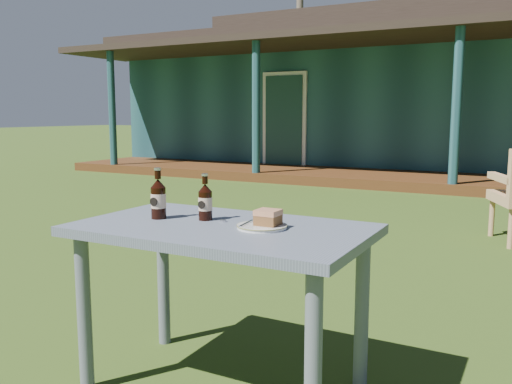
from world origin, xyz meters
The scene contains 10 objects.
ground centered at (0.00, 0.00, 0.00)m, with size 80.00×80.00×0.00m, color #334916.
pavilion centered at (0.00, 9.39, 1.61)m, with size 15.80×8.30×3.45m.
tree_left centered at (-8.00, 17.50, 5.25)m, with size 0.28×0.28×10.50m, color brown.
cafe_table centered at (0.00, -1.60, 0.62)m, with size 1.20×0.70×0.72m.
plate centered at (0.17, -1.58, 0.73)m, with size 0.20×0.20×0.01m.
cake_slice centered at (0.20, -1.56, 0.77)m, with size 0.09×0.09×0.06m.
fork centered at (0.11, -1.59, 0.74)m, with size 0.01×0.14×0.00m, color silver.
cola_bottle_near centered at (-0.12, -1.54, 0.80)m, with size 0.06×0.06×0.20m.
cola_bottle_far centered at (-0.32, -1.61, 0.81)m, with size 0.07×0.07×0.22m.
bottle_cap centered at (-0.03, -1.54, 0.72)m, with size 0.03×0.03×0.01m, color silver.
Camera 1 is at (1.15, -3.46, 1.17)m, focal length 38.00 mm.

